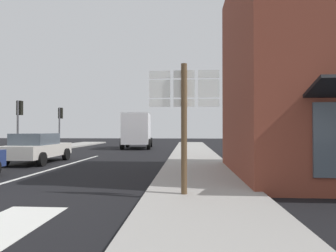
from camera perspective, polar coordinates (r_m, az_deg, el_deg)
ground_plane at (r=16.88m, az=-15.81°, el=-6.33°), size 80.00×80.00×0.00m
sidewalk_right at (r=13.92m, az=5.55°, el=-7.25°), size 2.85×44.00×0.14m
lane_centre_stripe at (r=13.20m, az=-21.71°, el=-7.83°), size 0.16×12.00×0.01m
lane_turn_arrow at (r=5.96m, az=-28.99°, el=-16.57°), size 1.20×2.20×0.01m
sedan_far at (r=15.76m, az=-24.39°, el=-3.91°), size 2.01×4.22×1.47m
delivery_truck at (r=25.69m, az=-6.10°, el=-0.76°), size 2.79×5.15×3.05m
route_sign_post at (r=6.82m, az=3.19°, el=2.29°), size 1.66×0.14×3.20m
traffic_light_near_left at (r=20.45m, az=-27.31°, el=1.93°), size 0.30×0.49×3.48m
traffic_light_far_left at (r=25.65m, az=-20.50°, el=1.38°), size 0.30×0.49×3.50m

